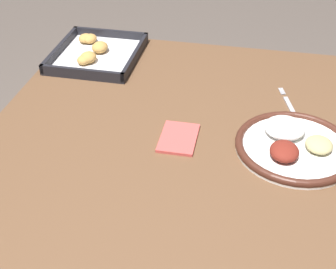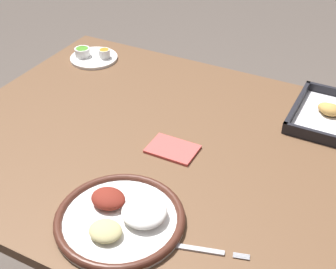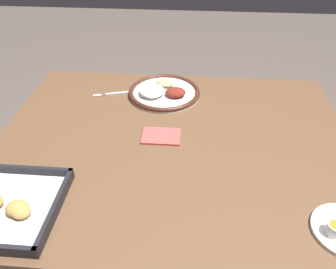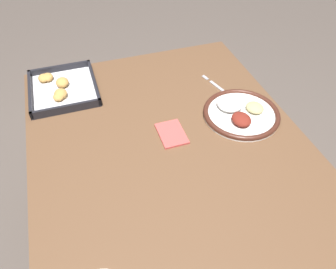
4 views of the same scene
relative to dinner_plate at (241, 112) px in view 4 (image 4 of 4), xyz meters
name	(u,v)px [view 4 (image 4 of 4)]	position (x,y,z in m)	size (l,w,h in m)	color
ground_plane	(169,245)	(-0.06, 0.31, -0.77)	(8.00, 8.00, 0.00)	#564C44
dining_table	(169,162)	(-0.06, 0.31, -0.11)	(1.22, 0.97, 0.76)	brown
dinner_plate	(241,112)	(0.00, 0.00, 0.00)	(0.30, 0.30, 0.05)	white
fork	(220,88)	(0.18, 0.00, -0.01)	(0.20, 0.07, 0.00)	#B2B2B7
baking_tray	(61,88)	(0.38, 0.65, 0.00)	(0.31, 0.27, 0.04)	black
napkin	(172,134)	(-0.02, 0.29, -0.01)	(0.13, 0.09, 0.01)	#CC4C47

